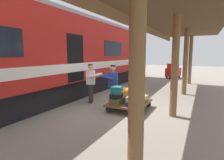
{
  "coord_description": "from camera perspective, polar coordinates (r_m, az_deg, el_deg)",
  "views": [
    {
      "loc": [
        -2.72,
        6.4,
        2.12
      ],
      "look_at": [
        0.34,
        0.23,
        1.15
      ],
      "focal_mm": 29.49,
      "sensor_mm": 36.0,
      "label": 1
    }
  ],
  "objects": [
    {
      "name": "suitcase_slate_roller",
      "position": [
        7.66,
        4.54,
        -4.86
      ],
      "size": [
        0.48,
        0.65,
        0.22
      ],
      "primitive_type": "cube",
      "rotation": [
        0.0,
        0.0,
        0.11
      ],
      "color": "#4C515B",
      "rests_on": "luggage_cart"
    },
    {
      "name": "platform_canopy",
      "position": [
        6.57,
        19.01,
        17.88
      ],
      "size": [
        3.2,
        16.46,
        3.56
      ],
      "color": "brown",
      "rests_on": "ground_plane"
    },
    {
      "name": "suitcase_maroon_trunk",
      "position": [
        7.24,
        3.14,
        -5.72
      ],
      "size": [
        0.5,
        0.59,
        0.19
      ],
      "primitive_type": "cube",
      "rotation": [
        0.0,
        0.0,
        0.02
      ],
      "color": "maroon",
      "rests_on": "luggage_cart"
    },
    {
      "name": "suitcase_cream_canvas",
      "position": [
        7.47,
        8.94,
        -5.43
      ],
      "size": [
        0.49,
        0.53,
        0.18
      ],
      "primitive_type": "cube",
      "rotation": [
        0.0,
        0.0,
        -0.11
      ],
      "color": "beige",
      "rests_on": "luggage_cart"
    },
    {
      "name": "luggage_cart",
      "position": [
        7.17,
        5.41,
        -7.06
      ],
      "size": [
        1.37,
        1.7,
        0.3
      ],
      "color": "brown",
      "rests_on": "ground_plane"
    },
    {
      "name": "suitcase_olive_duffel",
      "position": [
        6.82,
        1.58,
        -6.45
      ],
      "size": [
        0.45,
        0.54,
        0.22
      ],
      "primitive_type": "cube",
      "rotation": [
        0.0,
        0.0,
        -0.07
      ],
      "color": "brown",
      "rests_on": "luggage_cart"
    },
    {
      "name": "train_car",
      "position": [
        9.05,
        -18.78,
        7.22
      ],
      "size": [
        3.02,
        21.32,
        4.0
      ],
      "color": "#B21E19",
      "rests_on": "ground_plane"
    },
    {
      "name": "suitcase_gray_aluminum",
      "position": [
        6.61,
        6.29,
        -5.78
      ],
      "size": [
        0.37,
        0.47,
        0.16
      ],
      "primitive_type": "cube",
      "rotation": [
        0.0,
        0.0,
        0.04
      ],
      "color": "#9EA0A5",
      "rests_on": "suitcase_navy_fabric"
    },
    {
      "name": "ground_plane",
      "position": [
        7.27,
        3.28,
        -8.95
      ],
      "size": [
        60.0,
        60.0,
        0.0
      ],
      "primitive_type": "plane",
      "color": "gray"
    },
    {
      "name": "suitcase_black_hardshell",
      "position": [
        6.79,
        1.49,
        -4.86
      ],
      "size": [
        0.35,
        0.58,
        0.16
      ],
      "primitive_type": "cube",
      "rotation": [
        0.0,
        0.0,
        -0.07
      ],
      "color": "black",
      "rests_on": "suitcase_olive_duffel"
    },
    {
      "name": "suitcase_tan_vintage",
      "position": [
        7.03,
        7.78,
        -6.02
      ],
      "size": [
        0.45,
        0.62,
        0.24
      ],
      "primitive_type": "cube",
      "rotation": [
        0.0,
        0.0,
        -0.07
      ],
      "color": "tan",
      "rests_on": "luggage_cart"
    },
    {
      "name": "suitcase_teal_softside",
      "position": [
        6.75,
        1.39,
        -3.12
      ],
      "size": [
        0.46,
        0.45,
        0.26
      ],
      "primitive_type": "cube",
      "rotation": [
        0.0,
        0.0,
        0.21
      ],
      "color": "#1E666B",
      "rests_on": "suitcase_black_hardshell"
    },
    {
      "name": "suitcase_navy_fabric",
      "position": [
        6.61,
        6.47,
        -7.24
      ],
      "size": [
        0.42,
        0.52,
        0.17
      ],
      "primitive_type": "cube",
      "rotation": [
        0.0,
        0.0,
        0.0
      ],
      "color": "navy",
      "rests_on": "luggage_cart"
    },
    {
      "name": "porter_by_door",
      "position": [
        8.03,
        -6.47,
        -0.59
      ],
      "size": [
        0.74,
        0.58,
        1.7
      ],
      "color": "#332D28",
      "rests_on": "ground_plane"
    },
    {
      "name": "suitcase_orange_carryall",
      "position": [
        7.18,
        3.24,
        -4.16
      ],
      "size": [
        0.4,
        0.55,
        0.22
      ],
      "primitive_type": "cube",
      "rotation": [
        0.0,
        0.0,
        -0.11
      ],
      "color": "#CC6B23",
      "rests_on": "suitcase_maroon_trunk"
    },
    {
      "name": "suitcase_yellow_case",
      "position": [
        7.58,
        4.58,
        -3.33
      ],
      "size": [
        0.48,
        0.54,
        0.21
      ],
      "primitive_type": "cube",
      "rotation": [
        0.0,
        0.0,
        0.15
      ],
      "color": "gold",
      "rests_on": "suitcase_slate_roller"
    },
    {
      "name": "porter_in_overalls",
      "position": [
        7.31,
        0.14,
        -1.4
      ],
      "size": [
        0.72,
        0.52,
        1.7
      ],
      "color": "navy",
      "rests_on": "ground_plane"
    },
    {
      "name": "baggage_tug",
      "position": [
        17.22,
        18.46,
        2.63
      ],
      "size": [
        1.17,
        1.75,
        1.3
      ],
      "color": "#B21E19",
      "rests_on": "ground_plane"
    }
  ]
}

